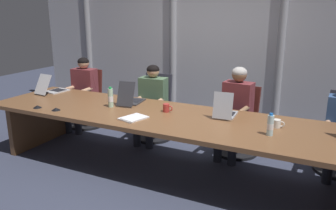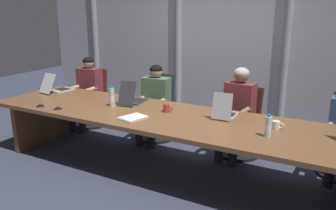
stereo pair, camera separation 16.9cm
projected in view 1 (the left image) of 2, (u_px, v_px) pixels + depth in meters
name	position (u px, v px, depth m)	size (l,w,h in m)	color
ground_plane	(164.00, 171.00, 4.25)	(14.59, 14.59, 0.00)	#383D51
conference_table	(163.00, 125.00, 4.09)	(4.65, 1.18, 0.73)	brown
curtain_backdrop	(220.00, 36.00, 5.59)	(7.30, 0.16, 3.05)	#B2B2B7
laptop_left_end	(52.00, 89.00, 5.14)	(0.30, 0.50, 0.29)	#BCBCC1
laptop_left_mid	(131.00, 99.00, 4.53)	(0.28, 0.48, 0.32)	#2D2D33
laptop_center	(225.00, 112.00, 3.98)	(0.25, 0.40, 0.32)	#A8ADB7
office_chair_left_end	(87.00, 105.00, 5.88)	(0.60, 0.61, 0.95)	#511E19
office_chair_left_mid	(154.00, 114.00, 5.31)	(0.60, 0.60, 0.98)	#2D2D38
office_chair_center	(238.00, 128.00, 4.75)	(0.60, 0.60, 0.92)	#511E19
person_left_end	(82.00, 89.00, 5.63)	(0.42, 0.56, 1.19)	brown
person_left_mid	(151.00, 99.00, 5.08)	(0.44, 0.57, 1.15)	#4C6B4C
person_center	(235.00, 107.00, 4.53)	(0.43, 0.57, 1.22)	brown
water_bottle_primary	(270.00, 125.00, 3.37)	(0.07, 0.07, 0.23)	silver
water_bottle_secondary	(111.00, 98.00, 4.36)	(0.07, 0.07, 0.26)	#ADD1B2
coffee_mug_near	(277.00, 124.00, 3.61)	(0.13, 0.08, 0.09)	white
coffee_mug_far	(167.00, 108.00, 4.16)	(0.13, 0.08, 0.10)	#B2332D
conference_mic_left_side	(37.00, 107.00, 4.34)	(0.11, 0.11, 0.04)	black
conference_mic_middle	(56.00, 109.00, 4.24)	(0.11, 0.11, 0.04)	black
spiral_notepad	(133.00, 118.00, 3.91)	(0.30, 0.35, 0.03)	silver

